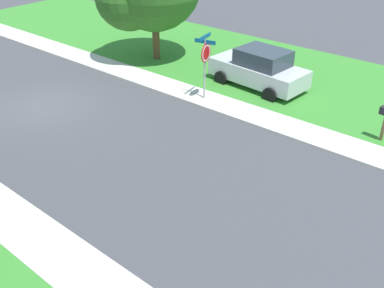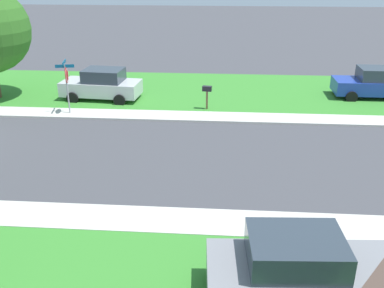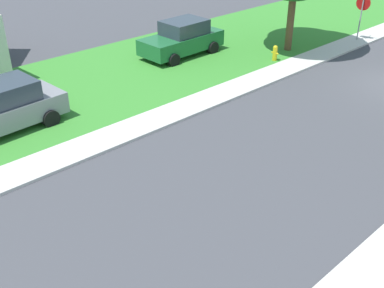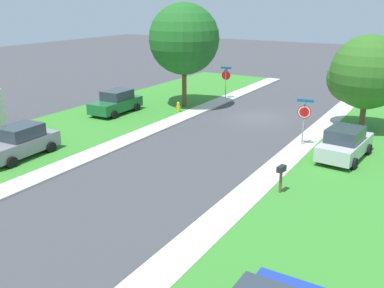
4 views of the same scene
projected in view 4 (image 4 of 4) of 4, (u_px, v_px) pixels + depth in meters
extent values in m
plane|color=#424247|center=(257.00, 118.00, 31.24)|extent=(120.00, 120.00, 0.00)
cube|color=beige|center=(92.00, 154.00, 23.71)|extent=(1.40, 56.00, 0.10)
cube|color=#38842D|center=(34.00, 141.00, 25.99)|extent=(8.00, 56.00, 0.08)
cube|color=beige|center=(251.00, 191.00, 19.15)|extent=(1.40, 56.00, 0.10)
cube|color=#38842D|center=(363.00, 217.00, 16.88)|extent=(8.00, 56.00, 0.08)
cylinder|color=#9E9EA3|center=(226.00, 84.00, 36.67)|extent=(0.07, 0.07, 2.60)
cylinder|color=red|center=(226.00, 75.00, 36.48)|extent=(0.76, 0.15, 0.76)
cylinder|color=white|center=(226.00, 75.00, 36.50)|extent=(0.66, 0.11, 0.67)
cylinder|color=red|center=(226.00, 75.00, 36.50)|extent=(0.54, 0.09, 0.55)
cube|color=#0F5B84|center=(226.00, 68.00, 36.24)|extent=(0.91, 0.16, 0.16)
cube|color=#0F5B84|center=(226.00, 70.00, 36.30)|extent=(0.16, 0.91, 0.16)
cylinder|color=#9E9EA3|center=(303.00, 125.00, 24.79)|extent=(0.07, 0.07, 2.60)
cylinder|color=red|center=(304.00, 112.00, 24.51)|extent=(0.75, 0.17, 0.76)
cylinder|color=white|center=(304.00, 112.00, 24.50)|extent=(0.66, 0.13, 0.67)
cylinder|color=red|center=(304.00, 112.00, 24.49)|extent=(0.54, 0.10, 0.55)
cube|color=#0F5B84|center=(305.00, 101.00, 24.36)|extent=(0.91, 0.19, 0.16)
cube|color=#0F5B84|center=(305.00, 104.00, 24.42)|extent=(0.19, 0.91, 0.16)
cube|color=silver|center=(345.00, 147.00, 22.94)|extent=(2.17, 4.44, 0.76)
cube|color=#2D3842|center=(345.00, 134.00, 22.56)|extent=(1.78, 2.23, 0.68)
cylinder|color=black|center=(335.00, 144.00, 24.59)|extent=(0.29, 0.66, 0.64)
cylinder|color=black|center=(368.00, 150.00, 23.59)|extent=(0.29, 0.66, 0.64)
cylinder|color=black|center=(319.00, 157.00, 22.53)|extent=(0.29, 0.66, 0.64)
cylinder|color=black|center=(354.00, 164.00, 21.53)|extent=(0.29, 0.66, 0.64)
cube|color=gray|center=(19.00, 145.00, 23.11)|extent=(2.04, 4.40, 0.76)
cube|color=#2D3842|center=(20.00, 132.00, 23.05)|extent=(1.72, 2.19, 0.68)
cylinder|color=black|center=(12.00, 163.00, 21.71)|extent=(0.28, 0.65, 0.64)
cylinder|color=black|center=(51.00, 148.00, 23.96)|extent=(0.28, 0.65, 0.64)
cylinder|color=black|center=(27.00, 143.00, 24.74)|extent=(0.28, 0.65, 0.64)
cube|color=#1E6033|center=(116.00, 105.00, 32.11)|extent=(1.88, 4.33, 0.76)
cube|color=#2D3842|center=(117.00, 95.00, 32.05)|extent=(1.64, 2.13, 0.68)
cylinder|color=black|center=(114.00, 115.00, 30.71)|extent=(0.25, 0.64, 0.64)
cylinder|color=black|center=(95.00, 112.00, 31.55)|extent=(0.25, 0.64, 0.64)
cylinder|color=black|center=(137.00, 108.00, 32.91)|extent=(0.25, 0.64, 0.64)
cylinder|color=black|center=(118.00, 105.00, 33.75)|extent=(0.25, 0.64, 0.64)
cylinder|color=brown|center=(184.00, 86.00, 33.94)|extent=(0.36, 0.36, 3.39)
sphere|color=#206322|center=(184.00, 39.00, 32.82)|extent=(5.38, 5.38, 5.38)
sphere|color=#206322|center=(176.00, 46.00, 34.27)|extent=(3.76, 3.76, 3.76)
cylinder|color=brown|center=(363.00, 115.00, 27.75)|extent=(0.36, 0.36, 2.21)
sphere|color=#316921|center=(368.00, 72.00, 26.89)|extent=(4.60, 4.60, 4.60)
sphere|color=#316921|center=(352.00, 78.00, 28.14)|extent=(3.22, 3.22, 3.22)
cylinder|color=gold|center=(178.00, 108.00, 32.60)|extent=(0.22, 0.22, 0.70)
sphere|color=gold|center=(178.00, 103.00, 32.48)|extent=(0.22, 0.22, 0.22)
cylinder|color=gold|center=(180.00, 107.00, 32.50)|extent=(0.10, 0.08, 0.08)
cylinder|color=gold|center=(177.00, 107.00, 32.64)|extent=(0.10, 0.08, 0.08)
cube|color=brown|center=(280.00, 183.00, 18.81)|extent=(0.10, 0.10, 1.05)
cube|color=black|center=(281.00, 169.00, 18.61)|extent=(0.31, 0.51, 0.26)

